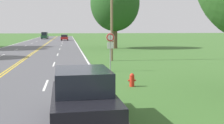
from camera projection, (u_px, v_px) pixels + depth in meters
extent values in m
cube|color=white|center=(46.00, 85.00, 14.84)|extent=(0.12, 3.00, 0.00)
cube|color=white|center=(54.00, 64.00, 23.67)|extent=(0.12, 3.00, 0.00)
cube|color=white|center=(58.00, 55.00, 32.50)|extent=(0.12, 3.00, 0.00)
cube|color=white|center=(60.00, 49.00, 41.33)|extent=(0.12, 3.00, 0.00)
cube|color=white|center=(61.00, 46.00, 50.16)|extent=(0.12, 3.00, 0.00)
cube|color=white|center=(62.00, 43.00, 58.99)|extent=(0.12, 3.00, 0.00)
cube|color=white|center=(63.00, 41.00, 67.82)|extent=(0.12, 3.00, 0.00)
cube|color=white|center=(63.00, 40.00, 76.65)|extent=(0.12, 3.00, 0.00)
cube|color=white|center=(64.00, 39.00, 85.47)|extent=(0.12, 3.00, 0.00)
cube|color=white|center=(64.00, 38.00, 94.30)|extent=(0.12, 3.00, 0.00)
cube|color=white|center=(64.00, 37.00, 103.13)|extent=(0.12, 3.00, 0.00)
cube|color=white|center=(2.00, 55.00, 31.55)|extent=(0.12, 3.00, 0.00)
cube|color=white|center=(16.00, 50.00, 40.38)|extent=(0.12, 3.00, 0.00)
cube|color=white|center=(26.00, 46.00, 49.21)|extent=(0.12, 3.00, 0.00)
cube|color=white|center=(32.00, 43.00, 58.04)|extent=(0.12, 3.00, 0.00)
cube|color=white|center=(37.00, 41.00, 66.86)|extent=(0.12, 3.00, 0.00)
cube|color=white|center=(40.00, 40.00, 75.69)|extent=(0.12, 3.00, 0.00)
cube|color=white|center=(43.00, 39.00, 84.52)|extent=(0.12, 3.00, 0.00)
cube|color=white|center=(45.00, 38.00, 93.35)|extent=(0.12, 3.00, 0.00)
cube|color=white|center=(47.00, 37.00, 102.18)|extent=(0.12, 3.00, 0.00)
cylinder|color=red|center=(132.00, 82.00, 14.48)|extent=(0.25, 0.25, 0.52)
sphere|color=red|center=(132.00, 76.00, 14.45)|extent=(0.24, 0.24, 0.24)
cylinder|color=red|center=(135.00, 80.00, 14.50)|extent=(0.08, 0.09, 0.09)
cylinder|color=red|center=(129.00, 81.00, 14.45)|extent=(0.08, 0.09, 0.09)
cylinder|color=gray|center=(110.00, 53.00, 19.53)|extent=(0.07, 0.07, 2.63)
cylinder|color=white|center=(110.00, 37.00, 19.38)|extent=(0.60, 0.02, 0.60)
torus|color=red|center=(110.00, 37.00, 19.37)|extent=(0.55, 0.07, 0.55)
cube|color=white|center=(110.00, 45.00, 19.45)|extent=(0.44, 0.02, 0.44)
cylinder|color=brown|center=(112.00, 7.00, 25.70)|extent=(0.24, 0.24, 9.94)
cylinder|color=brown|center=(115.00, 36.00, 42.86)|extent=(0.74, 0.74, 3.74)
ellipsoid|color=#234C1E|center=(115.00, 3.00, 42.27)|extent=(7.42, 7.42, 8.53)
cylinder|color=black|center=(118.00, 124.00, 7.76)|extent=(0.22, 0.71, 0.71)
cylinder|color=black|center=(104.00, 100.00, 10.28)|extent=(0.22, 0.71, 0.71)
cylinder|color=black|center=(56.00, 103.00, 9.97)|extent=(0.22, 0.71, 0.71)
cube|color=black|center=(83.00, 103.00, 8.83)|extent=(2.04, 4.22, 0.67)
cube|color=#1E232D|center=(82.00, 80.00, 8.91)|extent=(1.76, 2.34, 0.71)
cylinder|color=black|center=(67.00, 39.00, 71.82)|extent=(0.23, 0.70, 0.69)
cylinder|color=black|center=(61.00, 39.00, 71.65)|extent=(0.23, 0.70, 0.69)
cylinder|color=black|center=(68.00, 39.00, 74.14)|extent=(0.23, 0.70, 0.69)
cylinder|color=black|center=(62.00, 39.00, 73.96)|extent=(0.23, 0.70, 0.69)
cube|color=#A81E1E|center=(65.00, 38.00, 72.86)|extent=(1.95, 3.86, 0.60)
cube|color=#1E232D|center=(64.00, 36.00, 72.79)|extent=(1.69, 2.72, 0.60)
cylinder|color=black|center=(43.00, 38.00, 84.92)|extent=(0.22, 0.65, 0.64)
cylinder|color=black|center=(48.00, 38.00, 85.11)|extent=(0.22, 0.65, 0.64)
cylinder|color=black|center=(41.00, 38.00, 82.08)|extent=(0.22, 0.65, 0.64)
cylinder|color=black|center=(47.00, 38.00, 82.28)|extent=(0.22, 0.65, 0.64)
cube|color=#1E472D|center=(45.00, 37.00, 83.56)|extent=(1.91, 4.69, 0.78)
cube|color=#1E232D|center=(45.00, 34.00, 83.45)|extent=(1.65, 3.29, 0.99)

